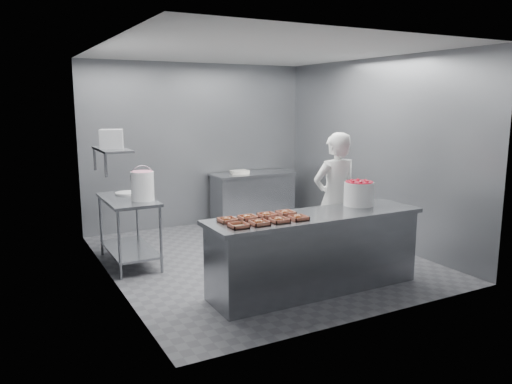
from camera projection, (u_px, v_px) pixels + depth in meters
floor at (259, 258)px, 6.98m from camera, size 4.50×4.50×0.00m
ceiling at (259, 51)px, 6.47m from camera, size 4.50×4.50×0.00m
wall_back at (198, 145)px, 8.68m from camera, size 4.00×0.04×2.80m
wall_left at (108, 167)px, 5.80m from camera, size 0.04×4.50×2.80m
wall_right at (374, 151)px, 7.65m from camera, size 0.04×4.50×2.80m
service_counter at (315, 252)px, 5.73m from camera, size 2.60×0.70×0.90m
prep_table at (129, 221)px, 6.63m from camera, size 0.60×1.20×0.90m
back_counter at (253, 197)px, 8.96m from camera, size 1.50×0.60×0.90m
wall_shelf at (112, 149)px, 6.38m from camera, size 0.35×0.90×0.03m
tray_0 at (239, 225)px, 5.05m from camera, size 0.19×0.18×0.04m
tray_1 at (259, 223)px, 5.15m from camera, size 0.19×0.18×0.06m
tray_2 at (279, 220)px, 5.27m from camera, size 0.19×0.18×0.06m
tray_3 at (298, 218)px, 5.38m from camera, size 0.19×0.18×0.06m
tray_4 at (227, 220)px, 5.27m from camera, size 0.19×0.18×0.06m
tray_5 at (248, 217)px, 5.38m from camera, size 0.19×0.18×0.06m
tray_6 at (267, 215)px, 5.49m from camera, size 0.19×0.18×0.06m
tray_7 at (286, 213)px, 5.60m from camera, size 0.19×0.18×0.06m
worker at (335, 199)px, 6.59m from camera, size 0.67×0.46×1.76m
strawberry_tub at (359, 193)px, 6.09m from camera, size 0.36×0.36×0.30m
glaze_bucket at (142, 185)px, 6.40m from camera, size 0.31×0.29×0.45m
bucket_lid at (128, 193)px, 6.85m from camera, size 0.41×0.41×0.03m
rag at (128, 192)px, 6.92m from camera, size 0.17×0.15×0.02m
appliance at (112, 139)px, 6.35m from camera, size 0.36×0.38×0.24m
paper_stack at (240, 172)px, 8.76m from camera, size 0.34×0.28×0.06m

